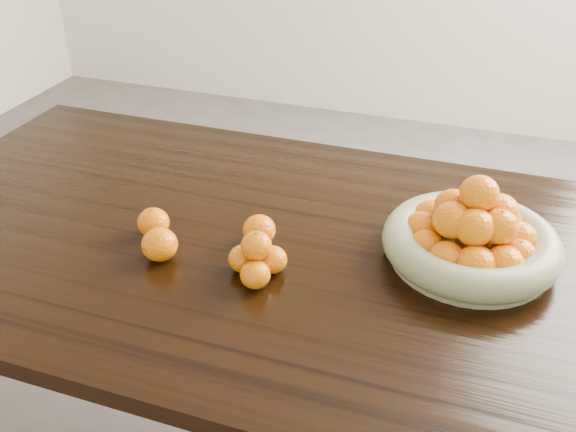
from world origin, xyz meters
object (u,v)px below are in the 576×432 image
(loose_orange_0, at_px, (153,223))
(orange_pyramid, at_px, (257,259))
(dining_table, at_px, (304,278))
(fruit_bowl, at_px, (471,238))

(loose_orange_0, bearing_deg, orange_pyramid, -13.28)
(dining_table, xyz_separation_m, loose_orange_0, (-0.33, -0.07, 0.12))
(orange_pyramid, bearing_deg, fruit_bowl, 26.32)
(dining_table, bearing_deg, fruit_bowl, 10.39)
(fruit_bowl, relative_size, loose_orange_0, 5.16)
(orange_pyramid, relative_size, loose_orange_0, 1.68)
(fruit_bowl, relative_size, orange_pyramid, 3.07)
(dining_table, xyz_separation_m, orange_pyramid, (-0.06, -0.13, 0.13))
(dining_table, relative_size, loose_orange_0, 28.35)
(loose_orange_0, bearing_deg, fruit_bowl, 11.29)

